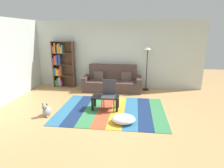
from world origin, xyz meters
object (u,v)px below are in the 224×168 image
object	(u,v)px
tv_remote	(104,95)
folding_chair	(109,93)
pouf	(124,119)
bookshelf	(61,64)
coffee_table	(105,99)
standing_lamp	(147,53)
couch	(112,82)
dog	(47,110)

from	to	relation	value
tv_remote	folding_chair	xyz separation A→B (m)	(0.17, -0.04, 0.11)
pouf	tv_remote	xyz separation A→B (m)	(-0.66, 0.86, 0.31)
bookshelf	folding_chair	xyz separation A→B (m)	(2.32, -2.22, -0.43)
coffee_table	standing_lamp	xyz separation A→B (m)	(1.30, 2.15, 1.12)
couch	tv_remote	size ratio (longest dim) A/B	15.07
standing_lamp	tv_remote	size ratio (longest dim) A/B	11.60
bookshelf	folding_chair	bearing A→B (deg)	-43.78
couch	coffee_table	xyz separation A→B (m)	(0.04, -1.93, -0.00)
coffee_table	folding_chair	bearing A→B (deg)	-4.64
pouf	standing_lamp	distance (m)	3.34
coffee_table	pouf	xyz separation A→B (m)	(0.60, -0.83, -0.22)
tv_remote	pouf	bearing A→B (deg)	-27.03
coffee_table	pouf	distance (m)	1.04
couch	bookshelf	xyz separation A→B (m)	(-2.17, 0.28, 0.62)
couch	folding_chair	xyz separation A→B (m)	(0.15, -1.94, 0.20)
bookshelf	pouf	size ratio (longest dim) A/B	3.12
bookshelf	coffee_table	xyz separation A→B (m)	(2.21, -2.21, -0.63)
coffee_table	pouf	size ratio (longest dim) A/B	1.32
dog	tv_remote	distance (m)	1.66
coffee_table	dog	size ratio (longest dim) A/B	2.01
pouf	standing_lamp	xyz separation A→B (m)	(0.70, 2.97, 1.34)
dog	folding_chair	xyz separation A→B (m)	(1.65, 0.65, 0.37)
couch	tv_remote	distance (m)	1.90
folding_chair	couch	bearing A→B (deg)	118.76
dog	folding_chair	world-z (taller)	folding_chair
pouf	dog	world-z (taller)	dog
standing_lamp	couch	bearing A→B (deg)	-170.63
coffee_table	folding_chair	distance (m)	0.23
bookshelf	standing_lamp	distance (m)	3.54
dog	standing_lamp	bearing A→B (deg)	44.69
standing_lamp	folding_chair	world-z (taller)	standing_lamp
standing_lamp	folding_chair	bearing A→B (deg)	-118.84
couch	standing_lamp	distance (m)	1.75
bookshelf	couch	bearing A→B (deg)	-7.42
couch	pouf	xyz separation A→B (m)	(0.63, -2.75, -0.22)
standing_lamp	tv_remote	world-z (taller)	standing_lamp
coffee_table	pouf	bearing A→B (deg)	-54.15
pouf	tv_remote	world-z (taller)	tv_remote
pouf	folding_chair	xyz separation A→B (m)	(-0.49, 0.82, 0.42)
folding_chair	coffee_table	bearing A→B (deg)	-160.17
bookshelf	dog	size ratio (longest dim) A/B	4.74
bookshelf	pouf	distance (m)	4.22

